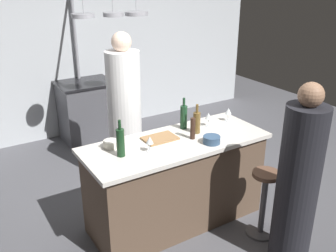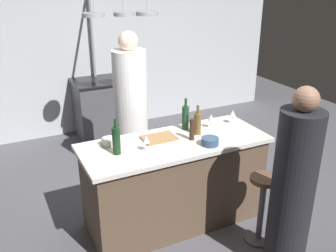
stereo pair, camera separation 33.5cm
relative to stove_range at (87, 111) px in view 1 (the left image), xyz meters
name	(u,v)px [view 1 (the left image)]	position (x,y,z in m)	size (l,w,h in m)	color
ground_plane	(176,220)	(0.00, -2.45, -0.45)	(9.00, 9.00, 0.00)	#4C4C51
back_wall	(73,49)	(0.00, 0.40, 0.85)	(6.40, 0.16, 2.60)	#B2B7BC
kitchen_island	(176,182)	(0.00, -2.45, 0.01)	(1.80, 0.72, 0.90)	brown
stove_range	(87,111)	(0.00, 0.00, 0.00)	(0.80, 0.64, 0.89)	#47474C
chef	(125,117)	(-0.07, -1.48, 0.39)	(0.38, 0.38, 1.80)	white
bar_stool_right	(264,201)	(0.59, -3.07, -0.07)	(0.28, 0.28, 0.68)	#4C4C51
guest_right	(298,185)	(0.55, -3.45, 0.31)	(0.34, 0.34, 1.63)	black
overhead_pot_rack	(98,29)	(0.03, -0.59, 1.27)	(0.92, 1.44, 2.17)	gray
cutting_board	(160,138)	(-0.11, -2.33, 0.46)	(0.32, 0.22, 0.02)	#997047
pepper_mill	(193,128)	(0.16, -2.49, 0.56)	(0.05, 0.05, 0.21)	#382319
wine_bottle_green	(184,117)	(0.23, -2.23, 0.58)	(0.07, 0.07, 0.32)	#193D23
wine_bottle_red	(120,142)	(-0.58, -2.46, 0.59)	(0.07, 0.07, 0.33)	#143319
wine_bottle_amber	(197,122)	(0.28, -2.39, 0.57)	(0.07, 0.07, 0.30)	brown
wine_glass_by_chef	(208,117)	(0.48, -2.31, 0.56)	(0.07, 0.07, 0.15)	silver
wine_glass_near_right_guest	(228,112)	(0.75, -2.31, 0.56)	(0.07, 0.07, 0.15)	silver
wine_glass_near_left_guest	(150,141)	(-0.33, -2.52, 0.56)	(0.07, 0.07, 0.15)	silver
mixing_bowl_blue	(212,140)	(0.25, -2.67, 0.49)	(0.16, 0.16, 0.07)	#334C6B
mixing_bowl_ceramic	(111,144)	(-0.58, -2.25, 0.49)	(0.14, 0.14, 0.06)	silver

